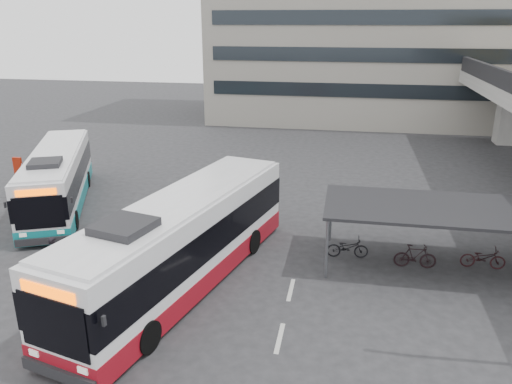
# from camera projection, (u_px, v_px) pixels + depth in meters

# --- Properties ---
(ground) EXTENTS (120.00, 120.00, 0.00)m
(ground) POSITION_uv_depth(u_px,v_px,m) (225.00, 284.00, 18.84)
(ground) COLOR #28282B
(ground) RESTS_ON ground
(bike_shelter) EXTENTS (10.00, 4.00, 2.54)m
(bike_shelter) POSITION_uv_depth(u_px,v_px,m) (451.00, 229.00, 19.63)
(bike_shelter) COLOR #595B60
(bike_shelter) RESTS_ON ground
(road_markings) EXTENTS (0.15, 7.60, 0.01)m
(road_markings) POSITION_uv_depth(u_px,v_px,m) (280.00, 338.00, 15.62)
(road_markings) COLOR beige
(road_markings) RESTS_ON ground
(bus_main) EXTENTS (5.61, 12.66, 3.66)m
(bus_main) POSITION_uv_depth(u_px,v_px,m) (182.00, 242.00, 18.32)
(bus_main) COLOR white
(bus_main) RESTS_ON ground
(bus_teal) EXTENTS (6.52, 11.01, 3.24)m
(bus_teal) POSITION_uv_depth(u_px,v_px,m) (58.00, 179.00, 26.26)
(bus_teal) COLOR white
(bus_teal) RESTS_ON ground
(pedestrian) EXTENTS (0.64, 0.71, 1.62)m
(pedestrian) POSITION_uv_depth(u_px,v_px,m) (55.00, 257.00, 19.19)
(pedestrian) COLOR black
(pedestrian) RESTS_ON ground
(sign_totem_north) EXTENTS (0.51, 0.16, 2.38)m
(sign_totem_north) POSITION_uv_depth(u_px,v_px,m) (20.00, 178.00, 27.38)
(sign_totem_north) COLOR #9D1C09
(sign_totem_north) RESTS_ON ground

